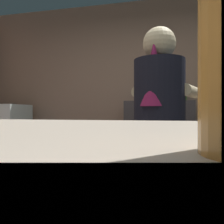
{
  "coord_description": "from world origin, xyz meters",
  "views": [
    {
      "loc": [
        0.28,
        -1.35,
        1.09
      ],
      "look_at": [
        0.14,
        -0.75,
        1.09
      ],
      "focal_mm": 38.83,
      "sensor_mm": 36.0,
      "label": 1
    }
  ],
  "objects_px": {
    "bartender": "(159,131)",
    "chefs_knife": "(197,132)",
    "mixing_bowl": "(100,127)",
    "bottle_olive_oil": "(185,93)",
    "mini_fridge": "(6,145)",
    "bottle_soy": "(173,96)"
  },
  "relations": [
    {
      "from": "bottle_olive_oil",
      "to": "mini_fridge",
      "type": "bearing_deg",
      "value": -175.44
    },
    {
      "from": "mixing_bowl",
      "to": "bartender",
      "type": "bearing_deg",
      "value": -40.4
    },
    {
      "from": "chefs_knife",
      "to": "bottle_soy",
      "type": "relative_size",
      "value": 1.3
    },
    {
      "from": "bartender",
      "to": "chefs_knife",
      "type": "distance_m",
      "value": 0.49
    },
    {
      "from": "bottle_soy",
      "to": "chefs_knife",
      "type": "bearing_deg",
      "value": -81.93
    },
    {
      "from": "bottle_olive_oil",
      "to": "chefs_knife",
      "type": "bearing_deg",
      "value": -88.93
    },
    {
      "from": "bartender",
      "to": "bottle_soy",
      "type": "height_order",
      "value": "bartender"
    },
    {
      "from": "bartender",
      "to": "bottle_olive_oil",
      "type": "height_order",
      "value": "bartender"
    },
    {
      "from": "bartender",
      "to": "bottle_soy",
      "type": "xyz_separation_m",
      "value": [
        0.11,
        1.64,
        0.34
      ]
    },
    {
      "from": "mini_fridge",
      "to": "bartender",
      "type": "relative_size",
      "value": 0.72
    },
    {
      "from": "bartender",
      "to": "mini_fridge",
      "type": "bearing_deg",
      "value": 74.71
    },
    {
      "from": "mini_fridge",
      "to": "bottle_olive_oil",
      "type": "distance_m",
      "value": 2.66
    },
    {
      "from": "mini_fridge",
      "to": "chefs_knife",
      "type": "xyz_separation_m",
      "value": [
        2.57,
        -1.05,
        0.33
      ]
    },
    {
      "from": "mini_fridge",
      "to": "bartender",
      "type": "xyz_separation_m",
      "value": [
        2.29,
        -1.46,
        0.36
      ]
    },
    {
      "from": "mini_fridge",
      "to": "bottle_olive_oil",
      "type": "bearing_deg",
      "value": 4.56
    },
    {
      "from": "mini_fridge",
      "to": "chefs_knife",
      "type": "relative_size",
      "value": 4.98
    },
    {
      "from": "bartender",
      "to": "bottle_olive_oil",
      "type": "xyz_separation_m",
      "value": [
        0.26,
        1.66,
        0.37
      ]
    },
    {
      "from": "mixing_bowl",
      "to": "chefs_knife",
      "type": "distance_m",
      "value": 0.83
    },
    {
      "from": "mixing_bowl",
      "to": "bottle_olive_oil",
      "type": "bearing_deg",
      "value": 55.85
    },
    {
      "from": "bottle_soy",
      "to": "bottle_olive_oil",
      "type": "height_order",
      "value": "bottle_olive_oil"
    },
    {
      "from": "bottle_soy",
      "to": "bottle_olive_oil",
      "type": "xyz_separation_m",
      "value": [
        0.15,
        0.01,
        0.03
      ]
    },
    {
      "from": "bartender",
      "to": "chefs_knife",
      "type": "relative_size",
      "value": 6.91
    }
  ]
}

